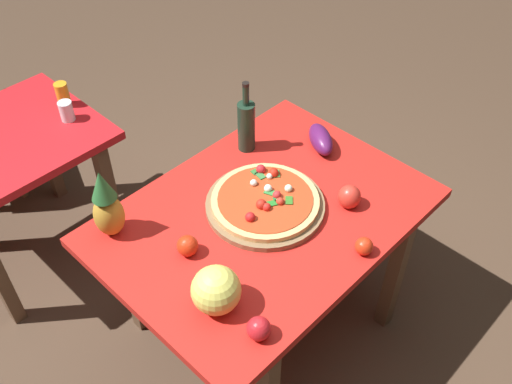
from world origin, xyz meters
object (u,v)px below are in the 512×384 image
display_table (264,228)px  melon (216,290)px  pizza (265,200)px  bell_pepper (349,197)px  pizza_board (265,205)px  wine_bottle (246,125)px  eggplant (321,139)px  tomato_at_corner (187,246)px  drinking_glass_water (66,111)px  pineapple_left (107,206)px  tomato_near_board (259,329)px  drinking_glass_juice (63,95)px  tomato_beside_pepper (364,246)px  background_table (8,162)px

display_table → melon: melon is taller
pizza → bell_pepper: bearing=-44.1°
pizza_board → wine_bottle: 0.40m
wine_bottle → eggplant: bearing=-45.6°
tomato_at_corner → drinking_glass_water: drinking_glass_water is taller
pineapple_left → drinking_glass_water: 0.79m
tomato_near_board → drinking_glass_juice: bearing=80.1°
pineapple_left → tomato_beside_pepper: pineapple_left is taller
eggplant → wine_bottle: bearing=134.4°
background_table → melon: 1.37m
bell_pepper → tomato_beside_pepper: size_ratio=1.47×
tomato_near_board → drinking_glass_juice: 1.58m
pizza_board → drinking_glass_water: drinking_glass_water is taller
pizza_board → drinking_glass_juice: size_ratio=3.93×
background_table → drinking_glass_water: size_ratio=9.03×
pizza → pizza_board: bearing=-151.1°
melon → pizza_board: bearing=24.4°
melon → drinking_glass_juice: size_ratio=1.40×
display_table → tomato_beside_pepper: 0.43m
drinking_glass_water → pineapple_left: bearing=-110.5°
drinking_glass_juice → background_table: bearing=-177.2°
display_table → bell_pepper: bell_pepper is taller
display_table → wine_bottle: wine_bottle is taller
pizza → bell_pepper: 0.33m
pineapple_left → melon: 0.53m
wine_bottle → drinking_glass_water: size_ratio=3.52×
pizza → bell_pepper: size_ratio=4.26×
display_table → drinking_glass_juice: size_ratio=10.56×
display_table → tomato_at_corner: (-0.34, 0.06, 0.13)m
melon → drinking_glass_water: melon is taller
tomato_at_corner → drinking_glass_juice: 1.15m
bell_pepper → tomato_beside_pepper: 0.25m
tomato_beside_pepper → drinking_glass_water: (-0.30, 1.47, 0.01)m
wine_bottle → display_table: bearing=-125.4°
bell_pepper → drinking_glass_water: (-0.46, 1.29, 0.00)m
melon → display_table: bearing=23.3°
wine_bottle → tomato_beside_pepper: size_ratio=4.96×
display_table → eggplant: eggplant is taller
eggplant → drinking_glass_water: 1.18m
background_table → wine_bottle: size_ratio=2.56×
display_table → background_table: bearing=113.0°
pineapple_left → tomato_at_corner: size_ratio=3.78×
eggplant → pizza_board: bearing=-169.4°
tomato_near_board → tomato_beside_pepper: size_ratio=1.18×
pizza_board → melon: size_ratio=2.80×
wine_bottle → tomato_beside_pepper: (-0.13, -0.73, -0.09)m
background_table → bell_pepper: (0.76, -1.38, 0.18)m
pineapple_left → melon: bearing=-85.1°
drinking_glass_water → eggplant: bearing=-56.0°
pizza_board → bell_pepper: (0.24, -0.23, 0.03)m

